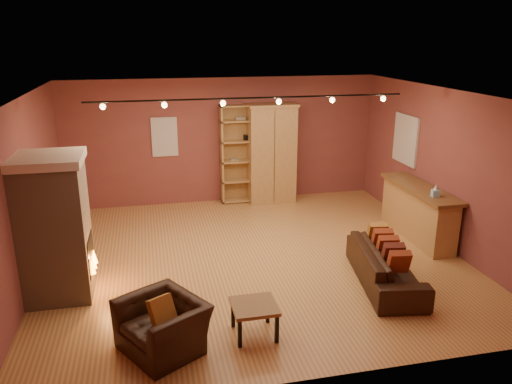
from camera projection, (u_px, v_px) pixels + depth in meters
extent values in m
plane|color=#A26F39|center=(254.00, 258.00, 8.63)|extent=(7.00, 7.00, 0.00)
plane|color=brown|center=(254.00, 94.00, 7.78)|extent=(7.00, 7.00, 0.00)
cube|color=brown|center=(223.00, 141.00, 11.23)|extent=(7.00, 0.02, 2.80)
cube|color=brown|center=(27.00, 194.00, 7.48)|extent=(0.02, 6.50, 2.80)
cube|color=brown|center=(445.00, 168.00, 8.93)|extent=(0.02, 6.50, 2.80)
cube|color=tan|center=(55.00, 231.00, 7.14)|extent=(0.90, 0.90, 2.00)
cube|color=beige|center=(46.00, 160.00, 6.82)|extent=(0.98, 0.98, 0.12)
cube|color=black|center=(88.00, 254.00, 7.35)|extent=(0.10, 0.65, 0.55)
cone|color=orange|center=(93.00, 261.00, 7.39)|extent=(0.10, 0.10, 0.22)
cube|color=silver|center=(165.00, 137.00, 10.90)|extent=(0.56, 0.04, 0.86)
cube|color=tan|center=(239.00, 153.00, 11.37)|extent=(0.91, 0.04, 2.23)
cube|color=tan|center=(222.00, 155.00, 11.14)|extent=(0.04, 0.35, 2.23)
cube|color=tan|center=(260.00, 153.00, 11.32)|extent=(0.04, 0.35, 2.23)
cube|color=gray|center=(234.00, 160.00, 11.23)|extent=(0.18, 0.12, 0.05)
cube|color=black|center=(246.00, 138.00, 11.14)|extent=(0.10, 0.10, 0.12)
cube|color=tan|center=(241.00, 199.00, 11.55)|extent=(0.91, 0.35, 0.04)
cube|color=tan|center=(241.00, 180.00, 11.41)|extent=(0.91, 0.35, 0.03)
cube|color=tan|center=(241.00, 161.00, 11.27)|extent=(0.91, 0.35, 0.03)
cube|color=tan|center=(241.00, 141.00, 11.13)|extent=(0.91, 0.35, 0.04)
cube|color=tan|center=(240.00, 121.00, 11.00)|extent=(0.91, 0.35, 0.04)
cube|color=tan|center=(240.00, 105.00, 10.90)|extent=(0.91, 0.35, 0.04)
cube|color=tan|center=(271.00, 155.00, 11.27)|extent=(1.04, 0.57, 2.18)
cube|color=brown|center=(274.00, 158.00, 11.01)|extent=(0.02, 0.01, 2.08)
cube|color=tan|center=(272.00, 105.00, 10.93)|extent=(1.10, 0.63, 0.06)
cube|color=tan|center=(418.00, 214.00, 9.36)|extent=(0.45, 1.98, 0.94)
cube|color=brown|center=(420.00, 188.00, 9.21)|extent=(0.57, 2.10, 0.06)
cube|color=#8DC5E2|center=(435.00, 193.00, 8.65)|extent=(0.14, 0.14, 0.12)
cone|color=white|center=(436.00, 187.00, 8.61)|extent=(0.08, 0.08, 0.10)
cube|color=silver|center=(406.00, 139.00, 10.15)|extent=(0.05, 0.90, 1.00)
imported|color=black|center=(386.00, 260.00, 7.65)|extent=(0.90, 2.05, 0.77)
cube|color=#91381D|center=(399.00, 262.00, 7.06)|extent=(0.33, 0.28, 0.36)
cube|color=#5D241C|center=(393.00, 253.00, 7.32)|extent=(0.33, 0.28, 0.36)
cube|color=#91381D|center=(387.00, 246.00, 7.58)|extent=(0.33, 0.28, 0.36)
cube|color=#91381D|center=(382.00, 239.00, 7.84)|extent=(0.33, 0.28, 0.36)
cube|color=#A46C2A|center=(377.00, 232.00, 8.11)|extent=(0.33, 0.28, 0.36)
imported|color=black|center=(162.00, 318.00, 6.02)|extent=(1.06, 1.17, 0.86)
cube|color=#A46C2A|center=(162.00, 310.00, 5.99)|extent=(0.38, 0.36, 0.34)
cube|color=brown|center=(254.00, 306.00, 6.32)|extent=(0.57, 0.57, 0.05)
cube|color=black|center=(240.00, 334.00, 6.12)|extent=(0.05, 0.05, 0.38)
cube|color=black|center=(277.00, 329.00, 6.22)|extent=(0.05, 0.05, 0.38)
cube|color=black|center=(233.00, 314.00, 6.56)|extent=(0.05, 0.05, 0.38)
cube|color=black|center=(268.00, 310.00, 6.65)|extent=(0.05, 0.05, 0.38)
cylinder|color=black|center=(251.00, 98.00, 7.99)|extent=(5.20, 0.03, 0.03)
sphere|color=#FFD88C|center=(103.00, 107.00, 7.54)|extent=(0.09, 0.09, 0.09)
sphere|color=#FFD88C|center=(164.00, 105.00, 7.73)|extent=(0.09, 0.09, 0.09)
sphere|color=#FFD88C|center=(223.00, 103.00, 7.92)|extent=(0.09, 0.09, 0.09)
sphere|color=#FFD88C|center=(279.00, 102.00, 8.11)|extent=(0.09, 0.09, 0.09)
sphere|color=#FFD88C|center=(332.00, 100.00, 8.30)|extent=(0.09, 0.09, 0.09)
sphere|color=#FFD88C|center=(383.00, 99.00, 8.49)|extent=(0.09, 0.09, 0.09)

